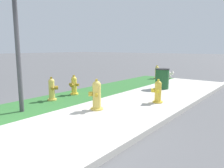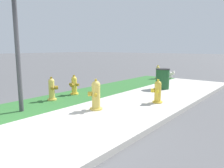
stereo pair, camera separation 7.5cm
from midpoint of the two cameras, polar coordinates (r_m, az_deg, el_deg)
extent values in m
plane|color=#515154|center=(4.19, -18.38, -13.52)|extent=(120.00, 120.00, 0.00)
cube|color=#BCB7AD|center=(4.19, -18.38, -13.45)|extent=(18.00, 2.49, 0.01)
cube|color=#BCB7AD|center=(3.24, -4.58, -19.00)|extent=(18.00, 0.16, 0.12)
cylinder|color=gold|center=(7.00, -15.66, -3.94)|extent=(0.27, 0.27, 0.05)
cylinder|color=gold|center=(6.94, -15.77, -1.56)|extent=(0.18, 0.18, 0.54)
sphere|color=gold|center=(6.89, -15.87, 0.66)|extent=(0.18, 0.18, 0.18)
cube|color=olive|center=(6.88, -15.91, 1.56)|extent=(0.07, 0.07, 0.06)
cylinder|color=olive|center=(7.06, -16.00, -0.85)|extent=(0.12, 0.12, 0.09)
cylinder|color=olive|center=(6.80, -15.59, -1.21)|extent=(0.12, 0.12, 0.09)
cylinder|color=olive|center=(6.95, -14.68, -0.94)|extent=(0.14, 0.15, 0.12)
cylinder|color=gold|center=(11.74, 11.42, 1.53)|extent=(0.28, 0.28, 0.05)
cylinder|color=gold|center=(11.71, 11.46, 2.88)|extent=(0.18, 0.18, 0.51)
sphere|color=gold|center=(11.68, 11.50, 4.12)|extent=(0.19, 0.19, 0.19)
cube|color=yellow|center=(11.67, 11.52, 4.67)|extent=(0.08, 0.08, 0.06)
cylinder|color=yellow|center=(11.83, 11.22, 3.25)|extent=(0.13, 0.13, 0.09)
cylinder|color=yellow|center=(11.58, 11.73, 3.10)|extent=(0.13, 0.13, 0.09)
cylinder|color=yellow|center=(11.76, 12.11, 3.18)|extent=(0.15, 0.16, 0.12)
cylinder|color=gold|center=(7.69, -10.09, -2.55)|extent=(0.28, 0.28, 0.05)
cylinder|color=gold|center=(7.64, -10.15, -0.57)|extent=(0.18, 0.18, 0.49)
sphere|color=gold|center=(7.60, -10.20, 1.25)|extent=(0.19, 0.19, 0.19)
cube|color=olive|center=(7.58, -10.23, 2.09)|extent=(0.07, 0.07, 0.06)
cylinder|color=olive|center=(7.56, -9.28, -0.20)|extent=(0.11, 0.11, 0.09)
cylinder|color=olive|center=(7.70, -11.03, -0.07)|extent=(0.11, 0.11, 0.09)
cylinder|color=olive|center=(7.51, -10.72, -0.30)|extent=(0.13, 0.14, 0.12)
cylinder|color=gold|center=(5.75, -4.36, -6.51)|extent=(0.33, 0.33, 0.05)
cylinder|color=gold|center=(5.67, -4.40, -3.31)|extent=(0.21, 0.21, 0.61)
sphere|color=gold|center=(5.61, -4.44, -0.29)|extent=(0.23, 0.23, 0.23)
cube|color=#B29323|center=(5.59, -4.45, 1.02)|extent=(0.08, 0.08, 0.06)
cylinder|color=#B29323|center=(5.50, -4.50, -2.92)|extent=(0.13, 0.13, 0.09)
cylinder|color=#B29323|center=(5.80, -4.32, -2.28)|extent=(0.13, 0.13, 0.09)
cylinder|color=#B29323|center=(5.66, -6.00, -2.59)|extent=(0.16, 0.15, 0.12)
cylinder|color=gold|center=(6.58, 11.52, -4.62)|extent=(0.29, 0.29, 0.05)
cylinder|color=gold|center=(6.52, 11.60, -2.24)|extent=(0.19, 0.19, 0.51)
sphere|color=gold|center=(6.47, 11.67, -0.03)|extent=(0.20, 0.20, 0.20)
cube|color=yellow|center=(6.46, 11.70, 0.99)|extent=(0.07, 0.07, 0.06)
cylinder|color=yellow|center=(6.37, 11.54, -1.94)|extent=(0.12, 0.12, 0.09)
cylinder|color=yellow|center=(6.64, 11.68, -1.48)|extent=(0.12, 0.12, 0.09)
cylinder|color=yellow|center=(6.52, 10.34, -1.65)|extent=(0.15, 0.14, 0.12)
ellipsoid|color=silver|center=(12.02, 14.33, 2.67)|extent=(0.23, 0.36, 0.22)
sphere|color=silver|center=(11.94, 15.32, 2.77)|extent=(0.17, 0.17, 0.17)
sphere|color=black|center=(11.92, 15.69, 2.69)|extent=(0.03, 0.03, 0.03)
cone|color=silver|center=(11.97, 15.47, 3.32)|extent=(0.06, 0.06, 0.08)
cone|color=silver|center=(11.88, 15.31, 3.28)|extent=(0.06, 0.06, 0.08)
cylinder|color=silver|center=(12.06, 14.89, 1.82)|extent=(0.06, 0.06, 0.14)
cylinder|color=silver|center=(11.95, 14.69, 1.76)|extent=(0.06, 0.06, 0.14)
cylinder|color=silver|center=(12.14, 13.91, 1.90)|extent=(0.06, 0.06, 0.14)
cylinder|color=silver|center=(12.03, 13.70, 1.84)|extent=(0.06, 0.06, 0.14)
cylinder|color=silver|center=(12.09, 13.48, 3.05)|extent=(0.05, 0.05, 0.12)
cylinder|color=#3D3D42|center=(5.90, -24.29, 16.15)|extent=(0.11, 0.11, 4.75)
cylinder|color=#1E5128|center=(8.78, 12.70, 1.24)|extent=(0.52, 0.52, 0.77)
cylinder|color=black|center=(8.73, 12.79, 3.84)|extent=(0.55, 0.55, 0.03)
camera|label=1|loc=(0.04, -90.29, -0.05)|focal=35.00mm
camera|label=2|loc=(0.04, 89.71, 0.05)|focal=35.00mm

